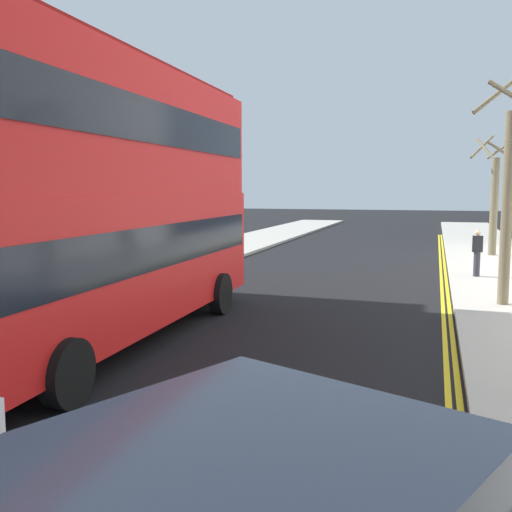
# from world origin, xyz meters

# --- Properties ---
(sidewalk_left) EXTENTS (4.00, 80.00, 0.14)m
(sidewalk_left) POSITION_xyz_m (-6.50, 16.00, 0.07)
(sidewalk_left) COLOR #ADA89E
(sidewalk_left) RESTS_ON ground
(kerb_line_outer) EXTENTS (0.10, 56.00, 0.01)m
(kerb_line_outer) POSITION_xyz_m (4.40, 14.00, 0.00)
(kerb_line_outer) COLOR yellow
(kerb_line_outer) RESTS_ON ground
(kerb_line_inner) EXTENTS (0.10, 56.00, 0.01)m
(kerb_line_inner) POSITION_xyz_m (4.24, 14.00, 0.00)
(kerb_line_inner) COLOR yellow
(kerb_line_inner) RESTS_ON ground
(double_decker_bus_away) EXTENTS (2.98, 10.86, 5.64)m
(double_decker_bus_away) POSITION_xyz_m (-2.35, 10.03, 3.03)
(double_decker_bus_away) COLOR red
(double_decker_bus_away) RESTS_ON ground
(pedestrian_far) EXTENTS (0.34, 0.22, 1.62)m
(pedestrian_far) POSITION_xyz_m (5.39, 21.14, 0.99)
(pedestrian_far) COLOR #2D2D38
(pedestrian_far) RESTS_ON sidewalk_right
(street_tree_near) EXTENTS (2.02, 2.02, 5.53)m
(street_tree_near) POSITION_xyz_m (6.50, 28.38, 2.81)
(street_tree_near) COLOR #6B6047
(street_tree_near) RESTS_ON sidewalk_right
(street_tree_mid) EXTENTS (1.59, 1.65, 5.94)m
(street_tree_mid) POSITION_xyz_m (5.73, 16.11, 3.00)
(street_tree_mid) COLOR #6B6047
(street_tree_mid) RESTS_ON sidewalk_right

